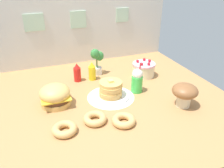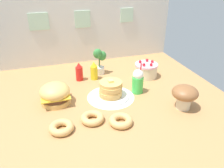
{
  "view_description": "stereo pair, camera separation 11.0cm",
  "coord_description": "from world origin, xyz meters",
  "px_view_note": "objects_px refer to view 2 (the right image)",
  "views": [
    {
      "loc": [
        -0.65,
        -1.87,
        1.2
      ],
      "look_at": [
        0.06,
        0.03,
        0.15
      ],
      "focal_mm": 36.62,
      "sensor_mm": 36.0,
      "label": 1
    },
    {
      "loc": [
        -0.55,
        -1.9,
        1.2
      ],
      "look_at": [
        0.06,
        0.03,
        0.15
      ],
      "focal_mm": 36.62,
      "sensor_mm": 36.0,
      "label": 2
    }
  ],
  "objects_px": {
    "layer_cake": "(146,70)",
    "donut_chocolate": "(92,118)",
    "donut_vanilla": "(121,121)",
    "pancake_stack": "(111,90)",
    "mustard_bottle": "(94,71)",
    "cream_soda_cup": "(138,81)",
    "ketchup_bottle": "(79,72)",
    "potted_plant": "(99,60)",
    "burger": "(55,94)",
    "donut_pink_glaze": "(61,127)",
    "mushroom_stool": "(185,95)"
  },
  "relations": [
    {
      "from": "ketchup_bottle",
      "to": "donut_chocolate",
      "type": "distance_m",
      "value": 0.83
    },
    {
      "from": "pancake_stack",
      "to": "donut_pink_glaze",
      "type": "xyz_separation_m",
      "value": [
        -0.54,
        -0.39,
        -0.05
      ]
    },
    {
      "from": "donut_vanilla",
      "to": "pancake_stack",
      "type": "bearing_deg",
      "value": 83.39
    },
    {
      "from": "layer_cake",
      "to": "mushroom_stool",
      "type": "height_order",
      "value": "mushroom_stool"
    },
    {
      "from": "donut_pink_glaze",
      "to": "donut_chocolate",
      "type": "xyz_separation_m",
      "value": [
        0.27,
        0.05,
        0.0
      ]
    },
    {
      "from": "layer_cake",
      "to": "donut_vanilla",
      "type": "height_order",
      "value": "layer_cake"
    },
    {
      "from": "mustard_bottle",
      "to": "donut_vanilla",
      "type": "distance_m",
      "value": 0.92
    },
    {
      "from": "donut_chocolate",
      "to": "ketchup_bottle",
      "type": "bearing_deg",
      "value": 87.23
    },
    {
      "from": "mustard_bottle",
      "to": "layer_cake",
      "type": "bearing_deg",
      "value": -11.14
    },
    {
      "from": "mushroom_stool",
      "to": "donut_vanilla",
      "type": "bearing_deg",
      "value": -175.06
    },
    {
      "from": "burger",
      "to": "mustard_bottle",
      "type": "xyz_separation_m",
      "value": [
        0.48,
        0.41,
        0.0
      ]
    },
    {
      "from": "layer_cake",
      "to": "donut_vanilla",
      "type": "bearing_deg",
      "value": -127.28
    },
    {
      "from": "burger",
      "to": "mushroom_stool",
      "type": "relative_size",
      "value": 1.21
    },
    {
      "from": "cream_soda_cup",
      "to": "ketchup_bottle",
      "type": "bearing_deg",
      "value": 138.48
    },
    {
      "from": "burger",
      "to": "pancake_stack",
      "type": "bearing_deg",
      "value": -6.26
    },
    {
      "from": "donut_vanilla",
      "to": "cream_soda_cup",
      "type": "bearing_deg",
      "value": 52.89
    },
    {
      "from": "donut_chocolate",
      "to": "mushroom_stool",
      "type": "height_order",
      "value": "mushroom_stool"
    },
    {
      "from": "ketchup_bottle",
      "to": "potted_plant",
      "type": "distance_m",
      "value": 0.3
    },
    {
      "from": "layer_cake",
      "to": "mustard_bottle",
      "type": "xyz_separation_m",
      "value": [
        -0.61,
        0.12,
        0.02
      ]
    },
    {
      "from": "donut_chocolate",
      "to": "donut_pink_glaze",
      "type": "bearing_deg",
      "value": -169.45
    },
    {
      "from": "burger",
      "to": "donut_vanilla",
      "type": "relative_size",
      "value": 1.43
    },
    {
      "from": "pancake_stack",
      "to": "mushroom_stool",
      "type": "distance_m",
      "value": 0.72
    },
    {
      "from": "burger",
      "to": "donut_pink_glaze",
      "type": "bearing_deg",
      "value": -89.61
    },
    {
      "from": "burger",
      "to": "donut_vanilla",
      "type": "distance_m",
      "value": 0.71
    },
    {
      "from": "burger",
      "to": "donut_vanilla",
      "type": "bearing_deg",
      "value": -46.03
    },
    {
      "from": "mustard_bottle",
      "to": "donut_chocolate",
      "type": "relative_size",
      "value": 1.08
    },
    {
      "from": "ketchup_bottle",
      "to": "donut_pink_glaze",
      "type": "distance_m",
      "value": 0.94
    },
    {
      "from": "donut_vanilla",
      "to": "mushroom_stool",
      "type": "relative_size",
      "value": 0.85
    },
    {
      "from": "pancake_stack",
      "to": "mustard_bottle",
      "type": "relative_size",
      "value": 1.7
    },
    {
      "from": "potted_plant",
      "to": "donut_chocolate",
      "type": "bearing_deg",
      "value": -108.39
    },
    {
      "from": "pancake_stack",
      "to": "layer_cake",
      "type": "bearing_deg",
      "value": 31.93
    },
    {
      "from": "cream_soda_cup",
      "to": "donut_pink_glaze",
      "type": "distance_m",
      "value": 0.94
    },
    {
      "from": "cream_soda_cup",
      "to": "potted_plant",
      "type": "relative_size",
      "value": 0.98
    },
    {
      "from": "layer_cake",
      "to": "potted_plant",
      "type": "xyz_separation_m",
      "value": [
        -0.51,
        0.25,
        0.09
      ]
    },
    {
      "from": "layer_cake",
      "to": "ketchup_bottle",
      "type": "distance_m",
      "value": 0.8
    },
    {
      "from": "ketchup_bottle",
      "to": "mushroom_stool",
      "type": "xyz_separation_m",
      "value": [
        0.83,
        -0.88,
        0.04
      ]
    },
    {
      "from": "burger",
      "to": "donut_vanilla",
      "type": "xyz_separation_m",
      "value": [
        0.49,
        -0.51,
        -0.07
      ]
    },
    {
      "from": "layer_cake",
      "to": "mustard_bottle",
      "type": "bearing_deg",
      "value": 168.86
    },
    {
      "from": "mustard_bottle",
      "to": "donut_pink_glaze",
      "type": "relative_size",
      "value": 1.08
    },
    {
      "from": "mustard_bottle",
      "to": "donut_pink_glaze",
      "type": "bearing_deg",
      "value": -119.36
    },
    {
      "from": "layer_cake",
      "to": "donut_chocolate",
      "type": "bearing_deg",
      "value": -140.27
    },
    {
      "from": "ketchup_bottle",
      "to": "cream_soda_cup",
      "type": "height_order",
      "value": "cream_soda_cup"
    },
    {
      "from": "donut_chocolate",
      "to": "pancake_stack",
      "type": "bearing_deg",
      "value": 51.46
    },
    {
      "from": "mustard_bottle",
      "to": "ketchup_bottle",
      "type": "bearing_deg",
      "value": 172.18
    },
    {
      "from": "donut_vanilla",
      "to": "mushroom_stool",
      "type": "bearing_deg",
      "value": 4.94
    },
    {
      "from": "layer_cake",
      "to": "donut_pink_glaze",
      "type": "relative_size",
      "value": 1.34
    },
    {
      "from": "layer_cake",
      "to": "cream_soda_cup",
      "type": "bearing_deg",
      "value": -127.53
    },
    {
      "from": "donut_pink_glaze",
      "to": "pancake_stack",
      "type": "bearing_deg",
      "value": 35.83
    },
    {
      "from": "donut_pink_glaze",
      "to": "layer_cake",
      "type": "bearing_deg",
      "value": 33.9
    },
    {
      "from": "donut_chocolate",
      "to": "potted_plant",
      "type": "xyz_separation_m",
      "value": [
        0.31,
        0.94,
        0.15
      ]
    }
  ]
}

